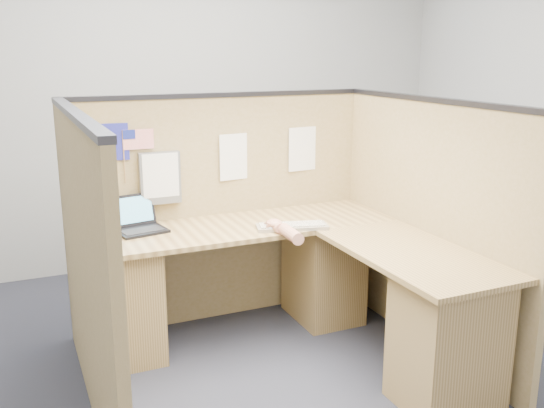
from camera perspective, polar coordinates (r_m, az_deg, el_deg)
name	(u,v)px	position (r m, az deg, el deg)	size (l,w,h in m)	color
floor	(285,381)	(3.52, 1.26, -16.35)	(5.00, 5.00, 0.00)	black
wall_back	(172,99)	(5.17, -9.42, 9.71)	(5.00, 5.00, 0.00)	#A1A3A6
cubicle_partitions	(255,229)	(3.57, -1.57, -2.41)	(2.06, 1.83, 1.53)	olive
l_desk	(293,292)	(3.64, 2.02, -8.32)	(1.95, 1.75, 0.73)	brown
laptop	(139,222)	(3.77, -12.37, -1.65)	(0.32, 0.32, 0.21)	black
keyboard	(292,226)	(3.72, 1.90, -2.10)	(0.46, 0.26, 0.03)	gray
mouse	(274,227)	(3.67, 0.23, -2.19)	(0.11, 0.07, 0.04)	#BDBDC2
hand_forearm	(285,230)	(3.55, 1.28, -2.51)	(0.11, 0.38, 0.08)	tan
blue_poster	(115,142)	(3.79, -14.60, 5.67)	(0.17, 0.00, 0.23)	navy
american_flag	(135,141)	(3.80, -12.76, 5.79)	(0.19, 0.01, 0.33)	olive
file_holder	(160,178)	(3.86, -10.49, 2.45)	(0.26, 0.05, 0.33)	slate
paper_left	(236,157)	(4.02, -3.37, 4.47)	(0.24, 0.00, 0.31)	white
paper_right	(304,149)	(4.21, 3.00, 5.20)	(0.24, 0.00, 0.30)	white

